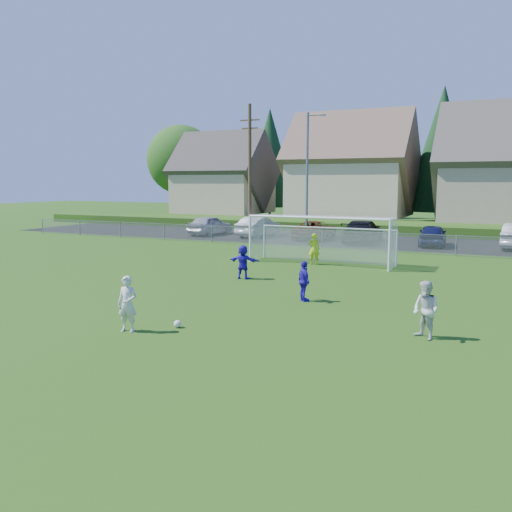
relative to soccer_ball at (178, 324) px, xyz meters
The scene contains 20 objects.
ground 2.37m from the soccer_ball, 92.99° to the right, with size 160.00×160.00×0.00m, color #193D0C.
asphalt_lot 25.13m from the soccer_ball, 90.28° to the left, with size 60.00×60.00×0.00m, color black.
grass_embankment 32.63m from the soccer_ball, 90.22° to the left, with size 70.00×6.00×0.80m, color #1E420F.
soccer_ball is the anchor object (origin of this frame).
player_white_a 1.57m from the soccer_ball, 137.33° to the right, with size 0.58×0.38×1.60m, color silver.
player_white_b 7.00m from the soccer_ball, 15.90° to the left, with size 0.77×0.60×1.59m, color silver.
player_blue_a 5.36m from the soccer_ball, 66.61° to the left, with size 0.85×0.35×1.45m, color #2914BD.
player_blue_b 8.18m from the soccer_ball, 103.03° to the left, with size 1.39×0.44×1.49m, color #2914BD.
goalkeeper 13.16m from the soccer_ball, 91.70° to the left, with size 0.59×0.39×1.62m, color #C9E71B.
car_a 27.68m from the soccer_ball, 118.15° to the left, with size 1.83×4.54×1.55m, color #A8ACB0.
car_b 26.40m from the soccer_ball, 109.90° to the left, with size 1.60×4.60×1.52m, color silver.
car_c 25.27m from the soccer_ball, 100.04° to the left, with size 2.24×4.87×1.35m, color #5F1B0A.
car_d 24.25m from the soccer_ball, 91.64° to the left, with size 2.19×5.38×1.56m, color black.
car_e 24.50m from the soccer_ball, 80.59° to the left, with size 1.69×4.21×1.43m, color #121641.
soccer_goal 13.77m from the soccer_ball, 90.52° to the left, with size 7.42×1.90×2.50m.
chainlink_fence 19.64m from the soccer_ball, 90.36° to the left, with size 52.06×0.06×1.20m.
streetlight 24.53m from the soccer_ball, 100.94° to the left, with size 1.38×0.18×9.00m.
utility_pole 26.92m from the soccer_ball, 111.34° to the left, with size 1.60×0.26×10.00m.
houses_row 40.78m from the soccer_ball, 87.36° to the left, with size 53.90×11.45×13.27m.
tree_row 46.87m from the soccer_ball, 88.86° to the left, with size 65.98×12.36×13.80m.
Camera 1 is at (8.76, -10.55, 4.24)m, focal length 38.00 mm.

